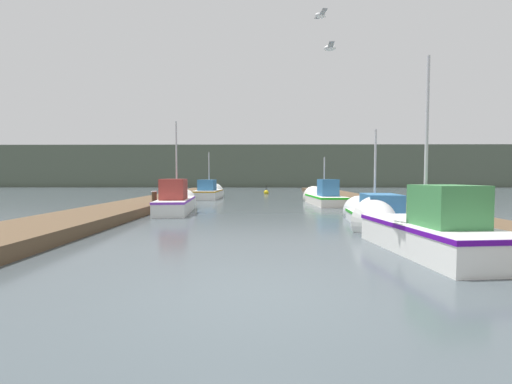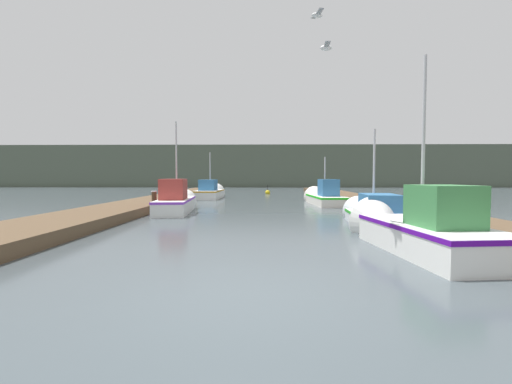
% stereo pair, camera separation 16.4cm
% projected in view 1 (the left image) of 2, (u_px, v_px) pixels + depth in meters
% --- Properties ---
extents(ground_plane, '(200.00, 200.00, 0.00)m').
position_uv_depth(ground_plane, '(256.00, 297.00, 5.09)').
color(ground_plane, '#424C51').
extents(dock_left, '(2.89, 40.00, 0.40)m').
position_uv_depth(dock_left, '(153.00, 202.00, 21.13)').
color(dock_left, brown).
rests_on(dock_left, ground_plane).
extents(dock_right, '(2.89, 40.00, 0.40)m').
position_uv_depth(dock_right, '(365.00, 202.00, 20.98)').
color(dock_right, brown).
rests_on(dock_right, ground_plane).
extents(distant_shore_ridge, '(120.00, 16.00, 6.78)m').
position_uv_depth(distant_shore_ridge, '(260.00, 167.00, 62.01)').
color(distant_shore_ridge, '#4C5647').
rests_on(distant_shore_ridge, ground_plane).
extents(fishing_boat_0, '(2.18, 5.20, 5.09)m').
position_uv_depth(fishing_boat_0, '(417.00, 228.00, 8.55)').
color(fishing_boat_0, silver).
rests_on(fishing_boat_0, ground_plane).
extents(fishing_boat_1, '(1.88, 5.43, 3.95)m').
position_uv_depth(fishing_boat_1, '(372.00, 214.00, 12.78)').
color(fishing_boat_1, silver).
rests_on(fishing_boat_1, ground_plane).
extents(fishing_boat_2, '(1.94, 5.99, 4.84)m').
position_uv_depth(fishing_boat_2, '(177.00, 201.00, 17.31)').
color(fishing_boat_2, silver).
rests_on(fishing_boat_2, ground_plane).
extents(fishing_boat_3, '(1.95, 5.87, 3.49)m').
position_uv_depth(fishing_boat_3, '(323.00, 197.00, 22.11)').
color(fishing_boat_3, silver).
rests_on(fishing_boat_3, ground_plane).
extents(fishing_boat_4, '(1.88, 5.21, 4.20)m').
position_uv_depth(fishing_boat_4, '(209.00, 192.00, 27.68)').
color(fishing_boat_4, silver).
rests_on(fishing_boat_4, ground_plane).
extents(mooring_piling_0, '(0.34, 0.34, 1.26)m').
position_uv_depth(mooring_piling_0, '(329.00, 191.00, 25.88)').
color(mooring_piling_0, '#473523').
rests_on(mooring_piling_0, ground_plane).
extents(mooring_piling_1, '(0.27, 0.27, 1.08)m').
position_uv_depth(mooring_piling_1, '(154.00, 202.00, 16.35)').
color(mooring_piling_1, '#473523').
rests_on(mooring_piling_1, ground_plane).
extents(mooring_piling_2, '(0.31, 0.31, 1.27)m').
position_uv_depth(mooring_piling_2, '(204.00, 188.00, 32.57)').
color(mooring_piling_2, '#473523').
rests_on(mooring_piling_2, ground_plane).
extents(mooring_piling_3, '(0.35, 0.35, 0.97)m').
position_uv_depth(mooring_piling_3, '(201.00, 191.00, 30.72)').
color(mooring_piling_3, '#473523').
rests_on(mooring_piling_3, ground_plane).
extents(channel_buoy, '(0.50, 0.50, 1.00)m').
position_uv_depth(channel_buoy, '(266.00, 193.00, 34.30)').
color(channel_buoy, gold).
rests_on(channel_buoy, ground_plane).
extents(seagull_lead, '(0.31, 0.56, 0.12)m').
position_uv_depth(seagull_lead, '(321.00, 15.00, 8.38)').
color(seagull_lead, white).
extents(seagull_1, '(0.28, 0.55, 0.12)m').
position_uv_depth(seagull_1, '(330.00, 48.00, 7.92)').
color(seagull_1, white).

